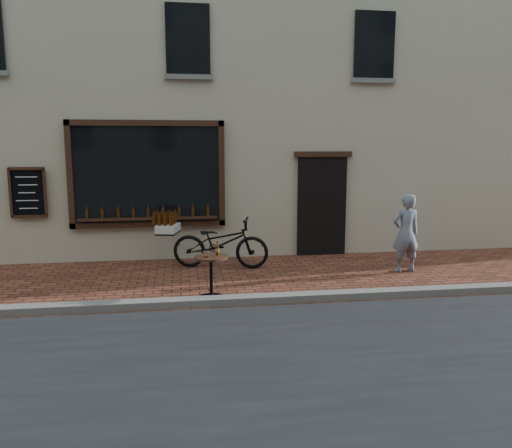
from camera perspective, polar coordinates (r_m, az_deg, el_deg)
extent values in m
plane|color=#4F2619|center=(7.78, 0.80, -9.43)|extent=(90.00, 90.00, 0.00)
cube|color=slate|center=(7.95, 0.57, -8.57)|extent=(90.00, 0.25, 0.12)
cube|color=beige|center=(14.06, -3.71, 19.42)|extent=(28.00, 6.00, 10.00)
cube|color=black|center=(10.77, -12.30, 5.57)|extent=(3.00, 0.06, 2.00)
cube|color=black|center=(10.74, -12.50, 11.21)|extent=(3.24, 0.10, 0.12)
cube|color=black|center=(10.86, -12.12, -0.03)|extent=(3.24, 0.10, 0.12)
cube|color=black|center=(10.96, -20.50, 5.26)|extent=(0.12, 0.10, 2.24)
cube|color=black|center=(10.76, -3.95, 5.75)|extent=(0.12, 0.10, 2.24)
cube|color=black|center=(10.80, -12.16, 0.61)|extent=(2.90, 0.16, 0.05)
cube|color=black|center=(11.26, 7.52, 2.01)|extent=(1.10, 0.10, 2.20)
cube|color=black|center=(11.15, 7.69, 7.91)|extent=(1.30, 0.10, 0.12)
cube|color=black|center=(11.20, -24.60, 3.28)|extent=(0.62, 0.04, 0.92)
cylinder|color=#3D1C07|center=(10.93, -18.73, 1.07)|extent=(0.06, 0.06, 0.19)
cylinder|color=#3D1C07|center=(10.88, -17.11, 1.12)|extent=(0.06, 0.06, 0.19)
cylinder|color=#3D1C07|center=(10.84, -15.48, 1.16)|extent=(0.06, 0.06, 0.19)
cylinder|color=#3D1C07|center=(10.80, -13.83, 1.20)|extent=(0.06, 0.06, 0.19)
cylinder|color=#3D1C07|center=(10.78, -12.18, 1.25)|extent=(0.06, 0.06, 0.19)
cylinder|color=#3D1C07|center=(10.76, -10.52, 1.29)|extent=(0.06, 0.06, 0.19)
cylinder|color=#3D1C07|center=(10.76, -8.85, 1.33)|extent=(0.06, 0.06, 0.19)
cylinder|color=#3D1C07|center=(10.76, -7.19, 1.36)|extent=(0.06, 0.06, 0.19)
cylinder|color=#3D1C07|center=(10.77, -5.53, 1.40)|extent=(0.06, 0.06, 0.19)
cube|color=black|center=(10.95, -7.80, 20.21)|extent=(0.90, 0.06, 1.40)
cube|color=black|center=(11.73, 13.37, 19.30)|extent=(0.90, 0.06, 1.40)
imported|color=black|center=(10.08, -4.08, -2.17)|extent=(2.04, 1.12, 1.02)
cube|color=black|center=(10.27, -10.01, -0.99)|extent=(0.50, 0.62, 0.03)
cube|color=silver|center=(10.26, -10.03, -0.46)|extent=(0.51, 0.64, 0.16)
cylinder|color=#3D1C07|center=(10.00, -9.74, 0.39)|extent=(0.06, 0.06, 0.21)
cylinder|color=#3D1C07|center=(10.03, -10.36, 0.40)|extent=(0.06, 0.06, 0.21)
cylinder|color=#3D1C07|center=(10.06, -10.98, 0.41)|extent=(0.06, 0.06, 0.21)
cylinder|color=#3D1C07|center=(10.10, -11.60, 0.42)|extent=(0.06, 0.06, 0.21)
cylinder|color=#3D1C07|center=(10.13, -9.54, 0.51)|extent=(0.06, 0.06, 0.21)
cylinder|color=#3D1C07|center=(10.16, -10.16, 0.52)|extent=(0.06, 0.06, 0.21)
cylinder|color=#3D1C07|center=(10.19, -10.77, 0.52)|extent=(0.06, 0.06, 0.21)
cylinder|color=#3D1C07|center=(10.23, -11.38, 0.53)|extent=(0.06, 0.06, 0.21)
cylinder|color=#3D1C07|center=(10.26, -9.35, 0.62)|extent=(0.06, 0.06, 0.21)
cylinder|color=#3D1C07|center=(10.29, -9.96, 0.63)|extent=(0.06, 0.06, 0.21)
cylinder|color=#3D1C07|center=(10.32, -10.56, 0.64)|extent=(0.06, 0.06, 0.21)
cylinder|color=#3D1C07|center=(10.35, -11.16, 0.64)|extent=(0.06, 0.06, 0.21)
cylinder|color=#3D1C07|center=(10.39, -9.16, 0.73)|extent=(0.06, 0.06, 0.21)
cylinder|color=#3D1C07|center=(10.42, -9.76, 0.74)|extent=(0.06, 0.06, 0.21)
cylinder|color=black|center=(8.24, -5.11, -8.30)|extent=(0.40, 0.40, 0.03)
cylinder|color=black|center=(8.15, -5.14, -6.10)|extent=(0.05, 0.05, 0.63)
cylinder|color=black|center=(8.07, -5.18, -3.81)|extent=(0.54, 0.54, 0.04)
cylinder|color=gold|center=(8.11, -4.45, -3.00)|extent=(0.06, 0.06, 0.05)
cylinder|color=white|center=(7.99, -5.80, -3.39)|extent=(0.07, 0.07, 0.12)
imported|color=slate|center=(10.13, 16.74, -0.99)|extent=(0.58, 0.40, 1.53)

